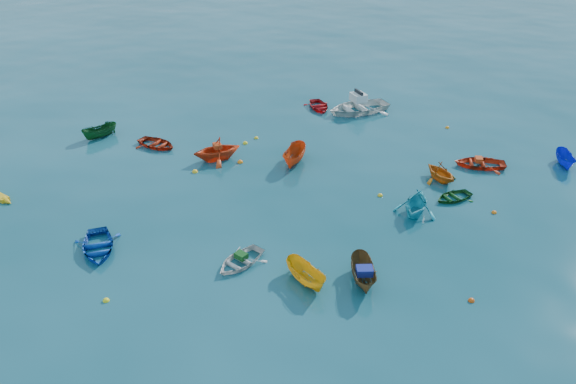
% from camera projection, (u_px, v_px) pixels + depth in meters
% --- Properties ---
extents(ground, '(160.00, 160.00, 0.00)m').
position_uv_depth(ground, '(256.00, 245.00, 28.51)').
color(ground, '#093C47').
rests_on(ground, ground).
extents(dinghy_blue_sw, '(3.80, 3.99, 0.67)m').
position_uv_depth(dinghy_blue_sw, '(98.00, 250.00, 28.11)').
color(dinghy_blue_sw, '#0D40A4').
rests_on(dinghy_blue_sw, ground).
extents(dinghy_white_near, '(2.78, 3.24, 0.57)m').
position_uv_depth(dinghy_white_near, '(240.00, 264.00, 27.15)').
color(dinghy_white_near, silver).
rests_on(dinghy_white_near, ground).
extents(sampan_brown_mid, '(2.01, 3.02, 1.09)m').
position_uv_depth(sampan_brown_mid, '(363.00, 281.00, 25.98)').
color(sampan_brown_mid, brown).
rests_on(sampan_brown_mid, ground).
extents(dinghy_orange_w, '(4.11, 4.09, 1.64)m').
position_uv_depth(dinghy_orange_w, '(218.00, 159.00, 36.96)').
color(dinghy_orange_w, red).
rests_on(dinghy_orange_w, ground).
extents(sampan_yellow_mid, '(2.76, 2.43, 1.04)m').
position_uv_depth(sampan_yellow_mid, '(306.00, 282.00, 25.92)').
color(sampan_yellow_mid, gold).
rests_on(sampan_yellow_mid, ground).
extents(dinghy_green_e, '(2.86, 2.87, 0.49)m').
position_uv_depth(dinghy_green_e, '(453.00, 199.00, 32.51)').
color(dinghy_green_e, '#114917').
rests_on(dinghy_green_e, ground).
extents(dinghy_cyan_se, '(2.63, 2.99, 1.48)m').
position_uv_depth(dinghy_cyan_se, '(415.00, 213.00, 31.18)').
color(dinghy_cyan_se, '#1DA0B5').
rests_on(dinghy_cyan_se, ground).
extents(dinghy_red_nw, '(3.36, 2.71, 0.62)m').
position_uv_depth(dinghy_red_nw, '(157.00, 146.00, 38.71)').
color(dinghy_red_nw, '#A5240D').
rests_on(dinghy_red_nw, ground).
extents(sampan_orange_n, '(1.29, 3.14, 1.20)m').
position_uv_depth(sampan_orange_n, '(295.00, 163.00, 36.52)').
color(sampan_orange_n, '#CA4313').
rests_on(sampan_orange_n, ground).
extents(dinghy_red_ne, '(3.61, 2.91, 0.66)m').
position_uv_depth(dinghy_red_ne, '(479.00, 166.00, 36.12)').
color(dinghy_red_ne, red).
rests_on(dinghy_red_ne, ground).
extents(sampan_blue_far, '(1.38, 2.65, 0.98)m').
position_uv_depth(sampan_blue_far, '(564.00, 165.00, 36.25)').
color(sampan_blue_far, '#101EC9').
rests_on(sampan_blue_far, ground).
extents(dinghy_red_far, '(3.30, 3.54, 0.60)m').
position_uv_depth(dinghy_red_far, '(319.00, 108.00, 44.89)').
color(dinghy_red_far, red).
rests_on(dinghy_red_far, ground).
extents(dinghy_orange_far, '(3.20, 3.20, 1.28)m').
position_uv_depth(dinghy_orange_far, '(440.00, 180.00, 34.51)').
color(dinghy_orange_far, '#CA6513').
rests_on(dinghy_orange_far, ground).
extents(sampan_green_far, '(2.08, 2.81, 1.02)m').
position_uv_depth(sampan_green_far, '(101.00, 137.00, 40.03)').
color(sampan_green_far, '#11481D').
rests_on(sampan_green_far, ground).
extents(motorboat_white, '(6.16, 6.08, 1.65)m').
position_uv_depth(motorboat_white, '(358.00, 112.00, 44.28)').
color(motorboat_white, silver).
rests_on(motorboat_white, ground).
extents(tarp_green_a, '(0.69, 0.61, 0.28)m').
position_uv_depth(tarp_green_a, '(241.00, 256.00, 27.01)').
color(tarp_green_a, '#134C18').
rests_on(tarp_green_a, dinghy_white_near).
extents(tarp_blue_a, '(0.89, 0.79, 0.36)m').
position_uv_depth(tarp_blue_a, '(365.00, 271.00, 25.48)').
color(tarp_blue_a, navy).
rests_on(tarp_blue_a, sampan_brown_mid).
extents(tarp_orange_a, '(0.78, 0.79, 0.31)m').
position_uv_depth(tarp_orange_a, '(217.00, 146.00, 36.50)').
color(tarp_orange_a, red).
rests_on(tarp_orange_a, dinghy_orange_w).
extents(tarp_orange_b, '(0.56, 0.66, 0.28)m').
position_uv_depth(tarp_orange_b, '(479.00, 159.00, 35.89)').
color(tarp_orange_b, '#C13D13').
rests_on(tarp_orange_b, dinghy_red_ne).
extents(buoy_ye_a, '(0.30, 0.30, 0.30)m').
position_uv_depth(buoy_ye_a, '(106.00, 301.00, 24.80)').
color(buoy_ye_a, yellow).
rests_on(buoy_ye_a, ground).
extents(buoy_or_b, '(0.29, 0.29, 0.29)m').
position_uv_depth(buoy_or_b, '(471.00, 301.00, 24.80)').
color(buoy_or_b, '#DC480B').
rests_on(buoy_or_b, ground).
extents(buoy_ye_b, '(0.37, 0.37, 0.37)m').
position_uv_depth(buoy_ye_b, '(195.00, 172.00, 35.40)').
color(buoy_ye_b, yellow).
rests_on(buoy_ye_b, ground).
extents(buoy_or_c, '(0.37, 0.37, 0.37)m').
position_uv_depth(buoy_or_c, '(240.00, 163.00, 36.56)').
color(buoy_or_c, orange).
rests_on(buoy_or_c, ground).
extents(buoy_ye_c, '(0.30, 0.30, 0.30)m').
position_uv_depth(buoy_ye_c, '(256.00, 138.00, 39.87)').
color(buoy_ye_c, yellow).
rests_on(buoy_ye_c, ground).
extents(buoy_or_d, '(0.29, 0.29, 0.29)m').
position_uv_depth(buoy_or_d, '(494.00, 213.00, 31.18)').
color(buoy_or_d, orange).
rests_on(buoy_or_d, ground).
extents(buoy_ye_d, '(0.35, 0.35, 0.35)m').
position_uv_depth(buoy_ye_d, '(245.00, 144.00, 39.10)').
color(buoy_ye_d, yellow).
rests_on(buoy_ye_d, ground).
extents(buoy_or_e, '(0.30, 0.30, 0.30)m').
position_uv_depth(buoy_or_e, '(447.00, 128.00, 41.48)').
color(buoy_or_e, orange).
rests_on(buoy_or_e, ground).
extents(buoy_ye_e, '(0.30, 0.30, 0.30)m').
position_uv_depth(buoy_ye_e, '(380.00, 196.00, 32.82)').
color(buoy_ye_e, yellow).
rests_on(buoy_ye_e, ground).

